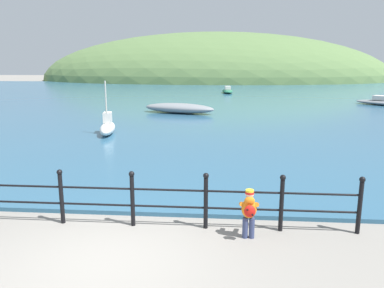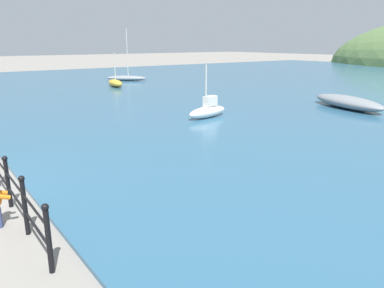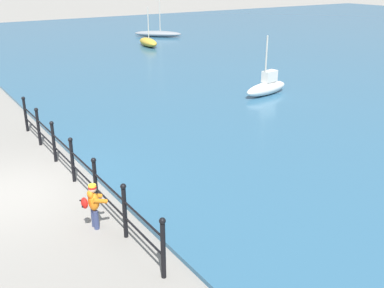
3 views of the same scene
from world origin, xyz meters
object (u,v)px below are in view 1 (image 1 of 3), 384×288
Objects in this scene: boat_far_right at (227,91)px; boat_red_dinghy at (179,108)px; child_in_coat at (249,209)px; boat_mid_harbor at (108,127)px.

boat_red_dinghy is at bearing -101.09° from boat_far_right.
child_in_coat is 0.39× the size of boat_mid_harbor.
boat_red_dinghy is at bearing 72.21° from boat_mid_harbor.
child_in_coat reaches higher than boat_red_dinghy.
boat_red_dinghy is at bearing 100.95° from child_in_coat.
boat_far_right is at bearing 78.91° from boat_red_dinghy.
boat_mid_harbor is at bearing 120.43° from child_in_coat.
boat_red_dinghy is 8.20m from boat_mid_harbor.
boat_mid_harbor is (-2.51, -7.81, 0.01)m from boat_red_dinghy.
boat_mid_harbor is (-5.99, 10.20, -0.17)m from child_in_coat.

